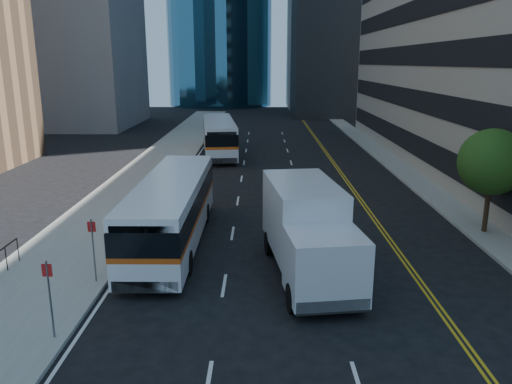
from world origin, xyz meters
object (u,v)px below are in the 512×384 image
Objects in this scene: street_tree at (492,162)px; bus_front at (172,209)px; bus_rear at (219,136)px; box_truck at (308,230)px.

bus_front is at bearing -174.76° from street_tree.
box_truck is (5.68, -26.98, 0.17)m from bus_rear.
bus_rear is (0.27, 23.36, 0.04)m from bus_front.
street_tree is at bearing -62.80° from bus_rear.
street_tree is 0.41× the size of bus_rear.
bus_front is 1.54× the size of box_truck.
box_truck is (-9.25, -5.02, -1.75)m from street_tree.
bus_rear reaches higher than bus_front.
bus_front is (-15.20, -1.39, -1.95)m from street_tree.
box_truck is at bearing -31.32° from bus_front.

